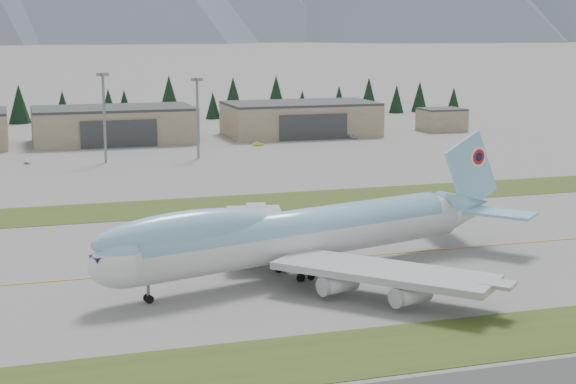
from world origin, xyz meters
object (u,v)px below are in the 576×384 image
object	(u,v)px
hangar_center	(114,125)
service_vehicle_b	(258,146)
boeing_747_freighter	(299,233)
hangar_right	(300,119)
service_vehicle_c	(351,139)
service_vehicle_a	(27,163)

from	to	relation	value
hangar_center	service_vehicle_b	size ratio (longest dim) A/B	14.60
boeing_747_freighter	service_vehicle_b	world-z (taller)	boeing_747_freighter
hangar_right	service_vehicle_b	distance (m)	29.79
hangar_center	service_vehicle_c	bearing A→B (deg)	-10.36
hangar_center	service_vehicle_b	xyz separation A→B (m)	(39.77, -21.20, -5.39)
hangar_right	service_vehicle_a	size ratio (longest dim) A/B	12.81
hangar_right	service_vehicle_c	distance (m)	18.91
service_vehicle_a	boeing_747_freighter	bearing A→B (deg)	-72.28
service_vehicle_a	service_vehicle_c	world-z (taller)	service_vehicle_c
hangar_center	hangar_right	bearing A→B (deg)	0.00
service_vehicle_a	service_vehicle_b	size ratio (longest dim) A/B	1.14
hangar_right	service_vehicle_c	size ratio (longest dim) A/B	10.09
hangar_center	boeing_747_freighter	bearing A→B (deg)	-87.02
boeing_747_freighter	service_vehicle_b	size ratio (longest dim) A/B	21.41
hangar_center	service_vehicle_c	xyz separation A→B (m)	(72.38, -13.23, -5.39)
hangar_right	service_vehicle_a	world-z (taller)	hangar_right
hangar_right	hangar_center	bearing A→B (deg)	180.00
service_vehicle_a	service_vehicle_b	world-z (taller)	service_vehicle_a
service_vehicle_a	service_vehicle_c	bearing A→B (deg)	15.10
service_vehicle_c	hangar_center	bearing A→B (deg)	152.57
hangar_right	service_vehicle_c	world-z (taller)	hangar_right
service_vehicle_a	service_vehicle_c	xyz separation A→B (m)	(98.84, 23.61, 0.00)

